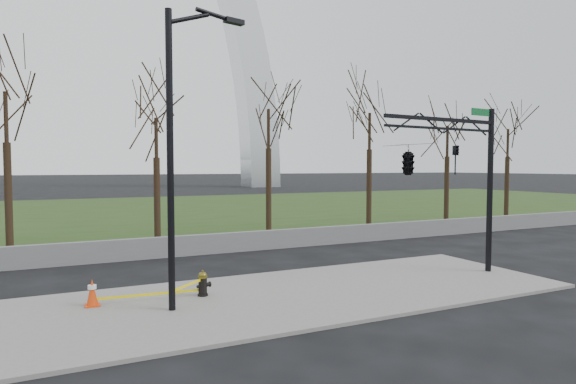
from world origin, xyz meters
name	(u,v)px	position (x,y,z in m)	size (l,w,h in m)	color
ground	(284,298)	(0.00, 0.00, 0.00)	(500.00, 500.00, 0.00)	black
sidewalk	(284,296)	(0.00, 0.00, 0.05)	(18.00, 6.00, 0.10)	slate
grass_strip	(137,212)	(0.00, 30.00, 0.03)	(120.00, 40.00, 0.06)	#1F3914
guardrail	(209,244)	(0.00, 8.00, 0.45)	(60.00, 0.30, 0.90)	#59595B
tree_row	(217,168)	(1.63, 12.00, 3.87)	(49.25, 4.00, 7.74)	black
fire_hydrant	(203,284)	(-2.24, 0.91, 0.45)	(0.47, 0.31, 0.76)	black
traffic_cone	(92,292)	(-5.26, 1.20, 0.48)	(0.39, 0.39, 0.75)	red
street_light	(178,137)	(-3.14, -0.05, 4.69)	(2.36, 0.73, 8.21)	black
traffic_signal_mast	(426,160)	(4.87, -0.54, 4.15)	(5.09, 2.51, 6.00)	black
caution_tape	(162,291)	(-3.44, 0.84, 0.39)	(3.02, 1.31, 0.40)	yellow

